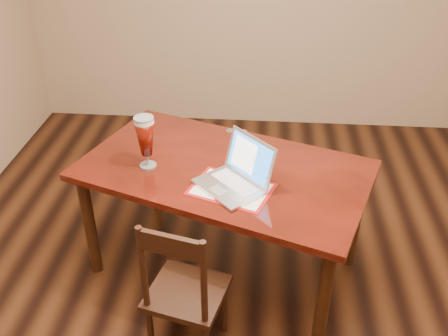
{
  "coord_description": "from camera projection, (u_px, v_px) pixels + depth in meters",
  "views": [
    {
      "loc": [
        -0.01,
        -2.15,
        2.37
      ],
      "look_at": [
        -0.21,
        0.27,
        0.82
      ],
      "focal_mm": 40.0,
      "sensor_mm": 36.0,
      "label": 1
    }
  ],
  "objects": [
    {
      "name": "room_shell",
      "position": [
        268.0,
        19.0,
        2.13
      ],
      "size": [
        4.51,
        5.01,
        2.71
      ],
      "color": "tan",
      "rests_on": "ground"
    },
    {
      "name": "dining_table",
      "position": [
        222.0,
        179.0,
        2.99
      ],
      "size": [
        1.89,
        1.46,
        1.11
      ],
      "rotation": [
        0.0,
        0.0,
        -0.35
      ],
      "color": "#55130B",
      "rests_on": "ground"
    },
    {
      "name": "dining_chair",
      "position": [
        184.0,
        293.0,
        2.58
      ],
      "size": [
        0.47,
        0.45,
        0.92
      ],
      "rotation": [
        0.0,
        0.0,
        -0.24
      ],
      "color": "black",
      "rests_on": "ground"
    },
    {
      "name": "ground",
      "position": [
        255.0,
        305.0,
        3.08
      ],
      "size": [
        5.0,
        5.0,
        0.0
      ],
      "primitive_type": "plane",
      "color": "black",
      "rests_on": "ground"
    }
  ]
}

